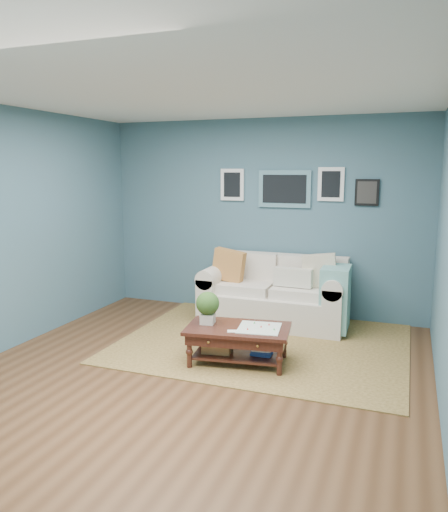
% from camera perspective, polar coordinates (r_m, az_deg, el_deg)
% --- Properties ---
extents(room_shell, '(5.00, 5.02, 2.70)m').
position_cam_1_polar(room_shell, '(4.70, -3.77, 1.89)').
color(room_shell, brown).
rests_on(room_shell, ground).
extents(area_rug, '(3.24, 2.59, 0.01)m').
position_cam_1_polar(area_rug, '(5.95, 4.47, -9.85)').
color(area_rug, brown).
rests_on(area_rug, ground).
extents(loveseat, '(1.92, 0.87, 0.99)m').
position_cam_1_polar(loveseat, '(6.59, 6.48, -4.33)').
color(loveseat, white).
rests_on(loveseat, ground).
extents(coffee_table, '(1.14, 0.76, 0.74)m').
position_cam_1_polar(coffee_table, '(5.26, 1.02, -8.75)').
color(coffee_table, black).
rests_on(coffee_table, ground).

